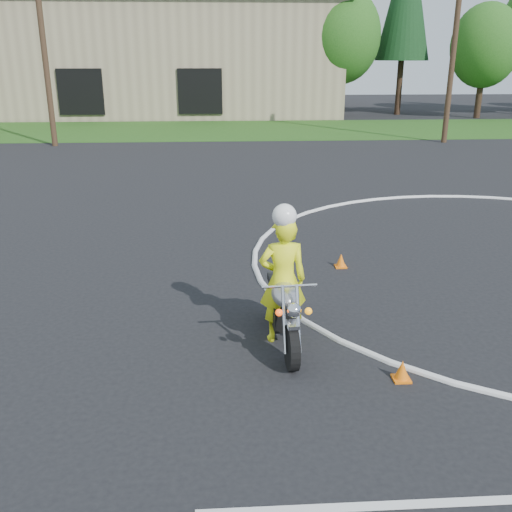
{
  "coord_description": "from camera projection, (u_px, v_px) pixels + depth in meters",
  "views": [
    {
      "loc": [
        -6.67,
        -8.47,
        4.27
      ],
      "look_at": [
        -6.12,
        0.52,
        1.1
      ],
      "focal_mm": 40.0,
      "sensor_mm": 36.0,
      "label": 1
    }
  ],
  "objects": [
    {
      "name": "primary_motorcycle",
      "position": [
        284.0,
        310.0,
        8.76
      ],
      "size": [
        0.8,
        2.29,
        1.2
      ],
      "rotation": [
        0.0,
        0.0,
        0.06
      ],
      "color": "black",
      "rests_on": "ground"
    },
    {
      "name": "grass_strip",
      "position": [
        328.0,
        129.0,
        35.2
      ],
      "size": [
        120.0,
        10.0,
        0.02
      ],
      "primitive_type": "cube",
      "color": "#1E4714",
      "rests_on": "ground"
    },
    {
      "name": "rider_primary_grp",
      "position": [
        283.0,
        276.0,
        8.73
      ],
      "size": [
        0.76,
        0.52,
        2.23
      ],
      "rotation": [
        0.0,
        0.0,
        0.06
      ],
      "color": "#F4FC1A",
      "rests_on": "ground"
    },
    {
      "name": "warehouse",
      "position": [
        76.0,
        58.0,
        45.02
      ],
      "size": [
        41.0,
        17.0,
        8.3
      ],
      "color": "tan",
      "rests_on": "ground"
    },
    {
      "name": "utility_poles",
      "position": [
        455.0,
        36.0,
        28.12
      ],
      "size": [
        41.6,
        1.12,
        10.0
      ],
      "color": "#473321",
      "rests_on": "ground"
    }
  ]
}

